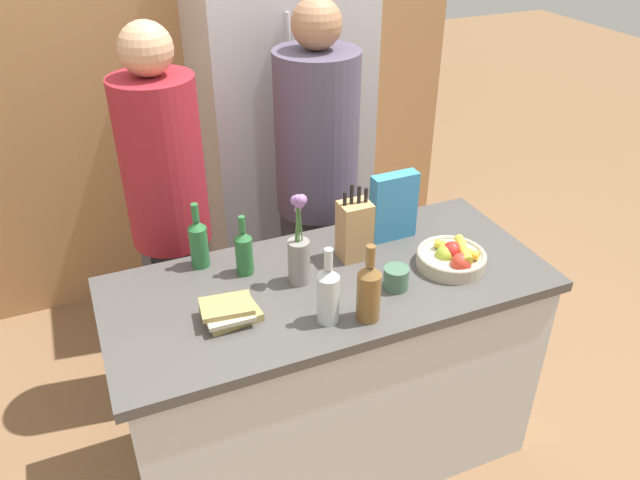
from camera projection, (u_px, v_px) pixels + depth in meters
name	position (u px, v px, depth m)	size (l,w,h in m)	color
ground_plane	(328.00, 447.00, 2.71)	(14.00, 14.00, 0.00)	brown
kitchen_island	(329.00, 371.00, 2.48)	(1.60, 0.71, 0.89)	silver
back_wall_wood	(209.00, 57.00, 3.27)	(2.80, 0.12, 2.60)	#AD7A4C
refrigerator	(280.00, 129.00, 3.24)	(0.80, 0.63, 1.98)	#B7B7BC
fruit_bowl	(452.00, 257.00, 2.30)	(0.26, 0.26, 0.10)	tan
knife_block	(354.00, 230.00, 2.32)	(0.12, 0.10, 0.31)	tan
flower_vase	(299.00, 251.00, 2.18)	(0.08, 0.08, 0.35)	gray
cereal_box	(393.00, 207.00, 2.43)	(0.19, 0.06, 0.28)	teal
coffee_mug	(396.00, 278.00, 2.19)	(0.09, 0.11, 0.08)	#42664C
book_stack	(229.00, 311.00, 2.05)	(0.20, 0.16, 0.06)	#99844C
bottle_oil	(244.00, 251.00, 2.24)	(0.06, 0.06, 0.23)	#286633
bottle_vinegar	(369.00, 291.00, 2.01)	(0.08, 0.08, 0.28)	brown
bottle_wine	(199.00, 242.00, 2.28)	(0.07, 0.07, 0.26)	#286633
bottle_water	(328.00, 293.00, 2.00)	(0.07, 0.07, 0.28)	#B2BCC1
person_at_sink	(169.00, 208.00, 2.55)	(0.32, 0.32, 1.71)	#383842
person_in_blue	(317.00, 178.00, 2.76)	(0.36, 0.36, 1.75)	#383842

